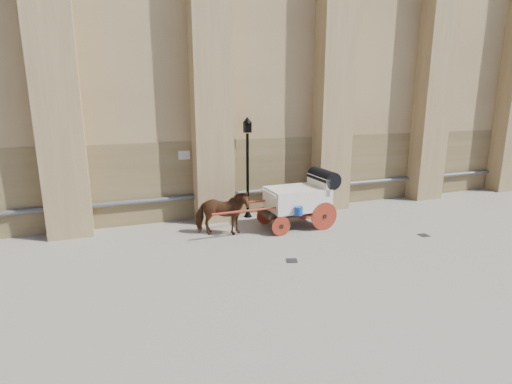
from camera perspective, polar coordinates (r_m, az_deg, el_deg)
name	(u,v)px	position (r m, az deg, el deg)	size (l,w,h in m)	color
ground	(275,249)	(12.50, 2.73, -8.18)	(90.00, 90.00, 0.00)	gray
horse	(222,213)	(13.52, -4.88, -3.03)	(0.84, 1.84, 1.56)	brown
carriage	(301,197)	(14.42, 6.47, -0.68)	(4.68, 1.68, 2.04)	black
street_lamp	(248,165)	(15.26, -1.21, 3.91)	(0.36, 0.36, 3.87)	black
drain_grate_near	(292,261)	(11.70, 5.12, -9.73)	(0.32, 0.32, 0.01)	black
drain_grate_far	(424,235)	(14.82, 22.84, -5.71)	(0.32, 0.32, 0.01)	black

